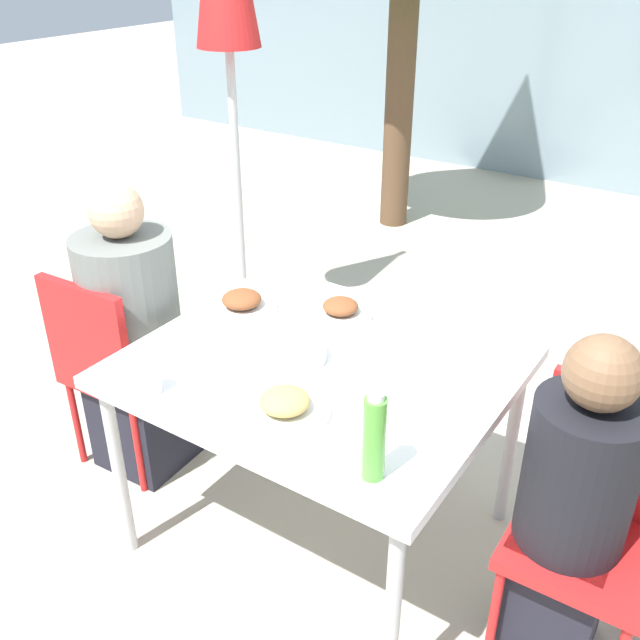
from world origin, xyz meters
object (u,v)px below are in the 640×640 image
at_px(chair_right, 595,509).
at_px(drinking_cup, 150,379).
at_px(bottle, 374,437).
at_px(person_left, 135,343).
at_px(salad_bowl, 300,352).
at_px(person_right, 570,515).
at_px(chair_left, 112,360).

height_order(chair_right, drinking_cup, chair_right).
relative_size(chair_right, bottle, 3.40).
xyz_separation_m(person_left, salad_bowl, (0.78, 0.01, 0.22)).
bearing_deg(person_right, chair_right, -121.92).
distance_m(chair_left, chair_right, 1.77).
bearing_deg(person_left, chair_left, -121.92).
distance_m(person_left, salad_bowl, 0.80).
xyz_separation_m(chair_left, person_right, (1.71, 0.13, 0.02)).
relative_size(person_left, drinking_cup, 13.39).
height_order(chair_left, drinking_cup, chair_left).
bearing_deg(person_left, chair_right, 1.84).
bearing_deg(salad_bowl, chair_right, 7.23).
xyz_separation_m(person_right, salad_bowl, (-0.89, -0.04, 0.25)).
height_order(bottle, drinking_cup, bottle).
bearing_deg(bottle, person_left, 164.58).
relative_size(chair_left, salad_bowl, 5.13).
xyz_separation_m(chair_left, chair_right, (1.76, 0.21, 0.00)).
xyz_separation_m(person_left, chair_right, (1.72, 0.13, -0.05)).
relative_size(bottle, drinking_cup, 2.86).
bearing_deg(chair_right, person_right, 58.08).
bearing_deg(drinking_cup, salad_bowl, 55.84).
bearing_deg(chair_left, drinking_cup, -31.02).
distance_m(chair_right, person_right, 0.10).
distance_m(chair_left, person_right, 1.72).
height_order(chair_left, chair_right, same).
distance_m(drinking_cup, salad_bowl, 0.48).
bearing_deg(chair_left, salad_bowl, 3.93).
distance_m(chair_left, person_left, 0.11).
bearing_deg(drinking_cup, bottle, 3.17).
bearing_deg(bottle, person_right, 42.87).
height_order(chair_left, bottle, bottle).
distance_m(chair_left, bottle, 1.37).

